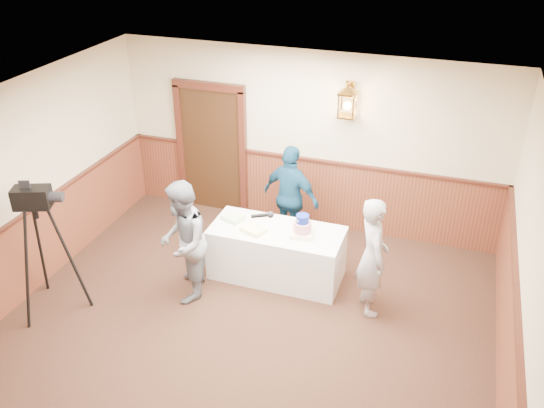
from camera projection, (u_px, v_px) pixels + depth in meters
The scene contains 10 objects.
ground at pixel (221, 368), 6.54m from camera, with size 7.00×7.00×0.00m, color black.
room_shell at pixel (227, 233), 6.20m from camera, with size 6.02×7.02×2.81m.
display_table at pixel (277, 253), 7.93m from camera, with size 1.80×0.80×0.75m, color white.
tiered_cake at pixel (302, 227), 7.57m from camera, with size 0.34×0.34×0.31m.
sheet_cake_yellow at pixel (254, 230), 7.69m from camera, with size 0.30×0.23×0.06m, color #F3F995.
sheet_cake_green at pixel (233, 218), 7.97m from camera, with size 0.27×0.22×0.06m, color #ABD999.
interviewer at pixel (183, 242), 7.33m from camera, with size 1.58×0.97×1.66m.
baker at pixel (372, 257), 7.09m from camera, with size 0.58×0.38×1.60m, color #99999E.
assistant_p at pixel (291, 197), 8.45m from camera, with size 0.94×0.39×1.61m, color navy.
tv_camera_rig at pixel (46, 257), 7.13m from camera, with size 0.68×0.64×1.74m.
Camera 1 is at (2.11, -4.39, 4.79)m, focal length 38.00 mm.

